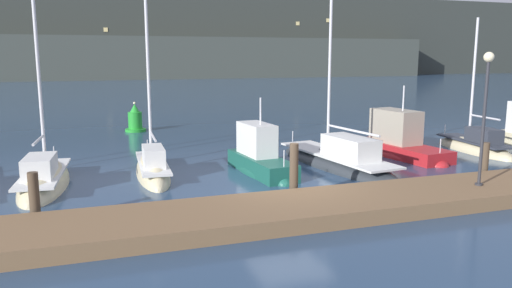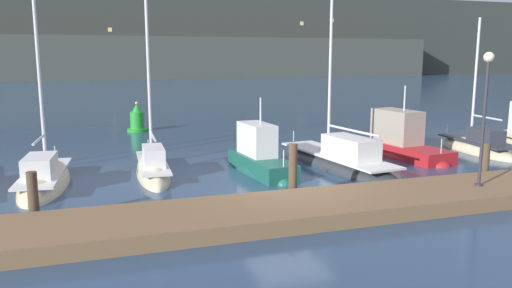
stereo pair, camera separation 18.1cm
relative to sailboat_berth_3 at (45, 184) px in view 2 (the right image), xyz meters
name	(u,v)px [view 2 (the right image)]	position (x,y,z in m)	size (l,w,h in m)	color
ground_plane	(288,197)	(7.72, -3.94, -0.11)	(400.00, 400.00, 0.00)	navy
dock	(314,208)	(7.72, -5.95, 0.12)	(40.55, 2.80, 0.45)	brown
mooring_pile_1	(33,198)	(0.08, -4.30, 0.64)	(0.28, 0.28, 1.49)	#4C3D2D
mooring_pile_2	(293,172)	(7.72, -4.30, 0.82)	(0.28, 0.28, 1.85)	#4C3D2D
mooring_pile_3	(485,162)	(15.36, -4.30, 0.61)	(0.28, 0.28, 1.45)	#4C3D2D
sailboat_berth_3	(45,184)	(0.00, 0.00, 0.00)	(2.01, 5.73, 7.68)	beige
sailboat_berth_4	(153,172)	(3.87, 0.58, 0.02)	(1.49, 5.52, 8.43)	beige
motorboat_berth_5	(261,164)	(7.97, -0.37, 0.23)	(1.79, 4.72, 3.54)	#195647
sailboat_berth_6	(338,162)	(11.39, -0.37, 0.07)	(2.91, 8.09, 11.70)	#2D3338
motorboat_berth_7	(402,148)	(15.26, 0.73, 0.26)	(2.37, 5.59, 3.82)	red
sailboat_berth_8	(476,149)	(19.32, 0.50, 0.02)	(1.98, 5.40, 6.97)	beige
channel_buoy	(137,120)	(4.34, 12.50, 0.55)	(1.26, 1.26, 1.82)	green
dock_lamppost	(486,98)	(13.45, -6.11, 3.17)	(0.32, 0.32, 4.25)	#2D2D33
hillside_backdrop	(114,38)	(7.01, 93.39, 8.25)	(240.00, 23.00, 18.16)	#333833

